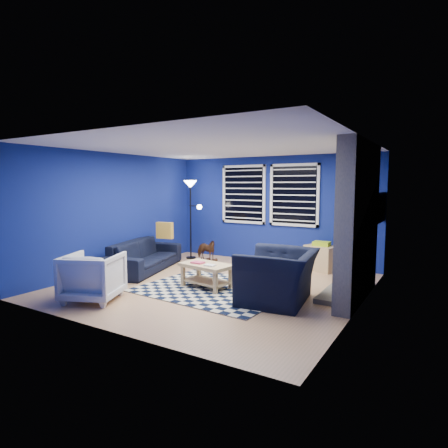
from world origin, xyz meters
name	(u,v)px	position (x,y,z in m)	size (l,w,h in m)	color
floor	(216,286)	(0.00, 0.00, 0.00)	(5.00, 5.00, 0.00)	tan
ceiling	(215,147)	(0.00, 0.00, 2.50)	(5.00, 5.00, 0.00)	white
wall_back	(272,210)	(0.00, 2.50, 1.25)	(5.00, 5.00, 0.00)	navy
wall_left	(117,212)	(-2.50, 0.00, 1.25)	(5.00, 5.00, 0.00)	navy
wall_right	(361,225)	(2.50, 0.00, 1.25)	(5.00, 5.00, 0.00)	navy
fireplace	(358,225)	(2.36, 0.50, 1.20)	(0.65, 2.00, 2.50)	gray
window_left	(243,194)	(-0.75, 2.46, 1.60)	(1.17, 0.06, 1.42)	black
window_right	(294,195)	(0.55, 2.46, 1.60)	(1.17, 0.06, 1.42)	black
tv	(380,208)	(2.45, 2.00, 1.40)	(0.07, 1.00, 0.58)	black
rug	(215,289)	(0.13, -0.22, 0.01)	(2.50, 2.00, 0.02)	black
sofa	(144,255)	(-1.98, 0.27, 0.32)	(0.85, 2.18, 0.64)	black
armchair_big	(278,276)	(1.35, -0.29, 0.41)	(1.09, 1.25, 0.81)	black
armchair_bent	(93,277)	(-1.20, -1.74, 0.38)	(0.81, 0.84, 0.76)	gray
rocking_horse	(206,250)	(-1.25, 1.55, 0.32)	(0.59, 0.27, 0.49)	#492817
coffee_table	(206,270)	(-0.06, -0.22, 0.32)	(0.99, 0.66, 0.46)	tan
cabinet	(321,258)	(1.29, 2.19, 0.28)	(0.75, 0.61, 0.63)	tan
floor_lamp	(191,195)	(-1.88, 1.84, 1.59)	(0.53, 0.32, 1.94)	black
throw_pillow	(165,230)	(-1.83, 0.77, 0.82)	(0.38, 0.12, 0.37)	gold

